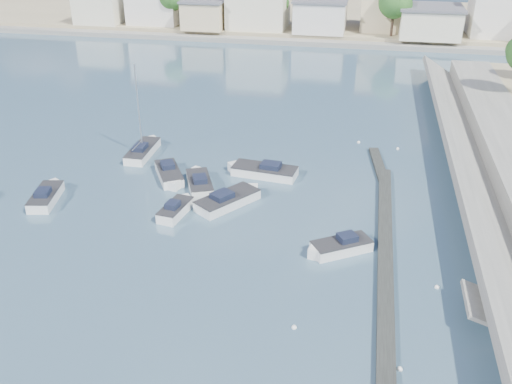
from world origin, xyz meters
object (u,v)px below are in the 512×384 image
(motorboat_g, at_px, (170,175))
(sailboat, at_px, (144,150))
(motorboat_f, at_px, (199,182))
(motorboat_a, at_px, (47,196))
(motorboat_d, at_px, (338,248))
(motorboat_c, at_px, (261,171))
(motorboat_h, at_px, (230,199))
(motorboat_b, at_px, (177,209))

(motorboat_g, distance_m, sailboat, 6.32)
(motorboat_f, bearing_deg, motorboat_a, -157.46)
(motorboat_d, relative_size, sailboat, 0.49)
(motorboat_c, distance_m, sailboat, 12.13)
(motorboat_c, height_order, motorboat_g, same)
(motorboat_c, xyz_separation_m, motorboat_h, (-1.45, -5.71, -0.00))
(motorboat_b, relative_size, motorboat_f, 0.81)
(motorboat_a, xyz_separation_m, motorboat_d, (23.68, -3.12, -0.00))
(motorboat_c, distance_m, motorboat_f, 5.76)
(motorboat_f, xyz_separation_m, sailboat, (-7.15, 5.61, 0.04))
(motorboat_h, xyz_separation_m, sailboat, (-10.45, 8.07, 0.04))
(motorboat_b, distance_m, motorboat_g, 6.24)
(motorboat_b, height_order, sailboat, sailboat)
(motorboat_a, bearing_deg, motorboat_f, 22.54)
(motorboat_d, bearing_deg, motorboat_b, 166.51)
(motorboat_g, height_order, sailboat, sailboat)
(motorboat_b, relative_size, sailboat, 0.46)
(motorboat_f, height_order, sailboat, sailboat)
(motorboat_b, xyz_separation_m, motorboat_c, (5.17, 8.07, 0.00))
(motorboat_g, bearing_deg, motorboat_a, -146.43)
(motorboat_g, bearing_deg, motorboat_b, -66.12)
(motorboat_b, height_order, motorboat_g, same)
(motorboat_d, distance_m, motorboat_f, 14.56)
(motorboat_a, relative_size, motorboat_g, 1.00)
(motorboat_f, distance_m, motorboat_g, 3.07)
(motorboat_c, distance_m, motorboat_d, 13.41)
(motorboat_b, bearing_deg, motorboat_h, 32.42)
(motorboat_c, bearing_deg, motorboat_g, -162.94)
(motorboat_f, bearing_deg, motorboat_g, 163.18)
(motorboat_a, xyz_separation_m, sailboat, (4.27, 10.35, 0.04))
(motorboat_f, xyz_separation_m, motorboat_g, (-2.94, 0.89, 0.00))
(motorboat_b, bearing_deg, motorboat_c, 57.37)
(motorboat_h, bearing_deg, motorboat_b, -147.58)
(motorboat_f, relative_size, motorboat_h, 0.91)
(motorboat_f, bearing_deg, motorboat_d, -32.66)
(motorboat_b, relative_size, motorboat_c, 0.64)
(motorboat_f, bearing_deg, motorboat_b, -94.89)
(motorboat_a, xyz_separation_m, motorboat_b, (11.01, -0.08, -0.00))
(motorboat_a, distance_m, motorboat_f, 12.36)
(motorboat_a, height_order, sailboat, sailboat)
(motorboat_a, height_order, motorboat_h, same)
(motorboat_c, xyz_separation_m, motorboat_f, (-4.75, -3.25, -0.00))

